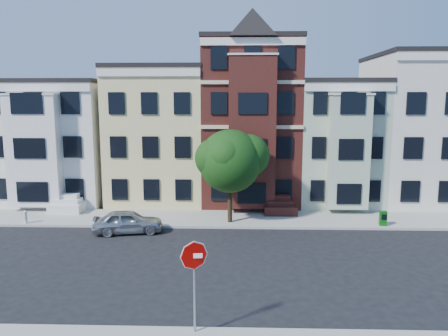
{
  "coord_description": "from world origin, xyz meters",
  "views": [
    {
      "loc": [
        -0.99,
        -19.86,
        7.82
      ],
      "look_at": [
        -1.7,
        3.32,
        4.2
      ],
      "focal_mm": 35.0,
      "sensor_mm": 36.0,
      "label": 1
    }
  ],
  "objects_px": {
    "fire_hydrant": "(26,218)",
    "parked_car": "(128,222)",
    "street_tree": "(230,165)",
    "stop_sign": "(194,281)",
    "newspaper_box": "(383,218)"
  },
  "relations": [
    {
      "from": "fire_hydrant",
      "to": "parked_car",
      "type": "bearing_deg",
      "value": -10.88
    },
    {
      "from": "street_tree",
      "to": "fire_hydrant",
      "type": "height_order",
      "value": "street_tree"
    },
    {
      "from": "street_tree",
      "to": "parked_car",
      "type": "distance_m",
      "value": 7.07
    },
    {
      "from": "stop_sign",
      "to": "fire_hydrant",
      "type": "bearing_deg",
      "value": 126.96
    },
    {
      "from": "parked_car",
      "to": "stop_sign",
      "type": "bearing_deg",
      "value": -166.62
    },
    {
      "from": "street_tree",
      "to": "parked_car",
      "type": "bearing_deg",
      "value": -161.16
    },
    {
      "from": "parked_car",
      "to": "newspaper_box",
      "type": "bearing_deg",
      "value": -95.17
    },
    {
      "from": "parked_car",
      "to": "fire_hydrant",
      "type": "xyz_separation_m",
      "value": [
        -6.81,
        1.31,
        -0.22
      ]
    },
    {
      "from": "parked_car",
      "to": "newspaper_box",
      "type": "distance_m",
      "value": 15.56
    },
    {
      "from": "parked_car",
      "to": "newspaper_box",
      "type": "xyz_separation_m",
      "value": [
        15.48,
        1.53,
        -0.09
      ]
    },
    {
      "from": "parked_car",
      "to": "stop_sign",
      "type": "xyz_separation_m",
      "value": [
        5.08,
        -11.29,
        1.23
      ]
    },
    {
      "from": "fire_hydrant",
      "to": "stop_sign",
      "type": "height_order",
      "value": "stop_sign"
    },
    {
      "from": "parked_car",
      "to": "newspaper_box",
      "type": "height_order",
      "value": "parked_car"
    },
    {
      "from": "street_tree",
      "to": "newspaper_box",
      "type": "distance_m",
      "value": 10.0
    },
    {
      "from": "fire_hydrant",
      "to": "street_tree",
      "type": "bearing_deg",
      "value": 3.33
    }
  ]
}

